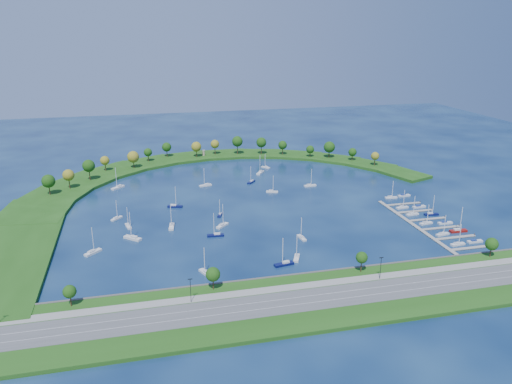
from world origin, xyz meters
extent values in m
plane|color=#07173C|center=(0.00, 0.00, 0.00)|extent=(700.00, 700.00, 0.00)
cube|color=#1E4A13|center=(0.00, -124.00, 0.80)|extent=(420.00, 42.00, 1.60)
cube|color=#474442|center=(0.00, -102.50, 0.90)|extent=(420.00, 1.20, 1.80)
cube|color=#515154|center=(0.00, -124.00, 1.66)|extent=(420.00, 16.00, 0.12)
cube|color=gray|center=(0.00, -113.00, 1.66)|extent=(420.00, 5.00, 0.12)
cube|color=silver|center=(0.00, -126.50, 1.73)|extent=(420.00, 0.15, 0.02)
cube|color=silver|center=(0.00, -121.50, 1.73)|extent=(420.00, 0.15, 0.02)
cylinder|color=#382314|center=(-95.00, -107.00, 4.05)|extent=(0.56, 0.56, 4.90)
sphere|color=#164010|center=(-95.00, -107.00, 7.54)|extent=(5.20, 5.20, 5.20)
cylinder|color=#382314|center=(-40.00, -107.00, 4.22)|extent=(0.56, 0.56, 5.25)
sphere|color=#164010|center=(-40.00, -107.00, 8.05)|extent=(6.00, 6.00, 6.00)
cylinder|color=#382314|center=(25.00, -107.00, 4.40)|extent=(0.56, 0.56, 5.60)
sphere|color=#164010|center=(25.00, -107.00, 8.24)|extent=(5.20, 5.20, 5.20)
cylinder|color=#382314|center=(90.00, -107.00, 4.05)|extent=(0.56, 0.56, 4.90)
sphere|color=#164010|center=(90.00, -107.00, 7.70)|extent=(6.00, 6.00, 6.00)
cylinder|color=black|center=(-50.00, -115.00, 6.60)|extent=(0.24, 0.24, 10.00)
cylinder|color=black|center=(30.00, -115.00, 6.60)|extent=(0.24, 0.24, 10.00)
cube|color=#1E4A13|center=(-126.75, 7.81, 1.00)|extent=(43.73, 48.72, 2.00)
cube|color=#1E4A13|center=(-118.83, 37.57, 1.00)|extent=(50.23, 54.30, 2.00)
cube|color=#1E4A13|center=(-104.03, 64.58, 1.00)|extent=(54.07, 56.09, 2.00)
cube|color=#1E4A13|center=(-83.21, 87.27, 1.00)|extent=(55.20, 54.07, 2.00)
cube|color=#1E4A13|center=(-57.57, 104.32, 1.00)|extent=(53.65, 48.47, 2.00)
cube|color=#1E4A13|center=(-28.60, 114.76, 1.00)|extent=(49.62, 39.75, 2.00)
cube|color=#1E4A13|center=(2.03, 117.98, 1.00)|extent=(44.32, 29.96, 2.00)
cube|color=#1E4A13|center=(32.54, 113.79, 1.00)|extent=(49.49, 38.05, 2.00)
cube|color=#1E4A13|center=(61.17, 102.44, 1.00)|extent=(51.13, 44.12, 2.00)
cube|color=#1E4A13|center=(86.25, 84.58, 1.00)|extent=(49.19, 47.96, 2.00)
cube|color=#1E4A13|center=(106.34, 61.24, 1.00)|extent=(43.90, 49.49, 2.00)
cube|color=#1E4A13|center=(120.28, 33.78, 1.00)|extent=(35.67, 48.74, 2.00)
cube|color=#1E4A13|center=(-126.75, -47.59, 0.95)|extent=(36.00, 130.81, 1.90)
cylinder|color=#382314|center=(-121.88, 36.32, 5.68)|extent=(0.56, 0.56, 7.35)
sphere|color=#164010|center=(-121.88, 36.32, 11.04)|extent=(8.44, 8.44, 8.44)
cylinder|color=#382314|center=(-111.01, 46.97, 5.83)|extent=(0.56, 0.56, 7.67)
sphere|color=olive|center=(-111.01, 46.97, 11.18)|extent=(7.58, 7.58, 7.58)
cylinder|color=#382314|center=(-99.39, 63.57, 6.30)|extent=(0.56, 0.56, 8.61)
sphere|color=#164010|center=(-99.39, 63.57, 12.33)|extent=(8.59, 8.59, 8.59)
cylinder|color=#382314|center=(-89.83, 85.62, 5.26)|extent=(0.56, 0.56, 6.51)
sphere|color=olive|center=(-89.83, 85.62, 9.86)|extent=(6.77, 6.77, 6.77)
cylinder|color=#382314|center=(-69.44, 89.01, 5.42)|extent=(0.56, 0.56, 6.84)
sphere|color=olive|center=(-69.44, 89.01, 10.60)|extent=(8.77, 8.77, 8.77)
cylinder|color=#382314|center=(-58.05, 106.37, 5.02)|extent=(0.56, 0.56, 6.05)
sphere|color=#164010|center=(-58.05, 106.37, 9.35)|extent=(6.52, 6.52, 6.52)
cylinder|color=#382314|center=(-42.65, 117.73, 5.31)|extent=(0.56, 0.56, 6.62)
sphere|color=#164010|center=(-42.65, 117.73, 10.13)|extent=(7.54, 7.54, 7.54)
cylinder|color=#382314|center=(-19.22, 111.40, 5.46)|extent=(0.56, 0.56, 6.93)
sphere|color=olive|center=(-19.22, 111.40, 10.57)|extent=(8.18, 8.18, 8.18)
cylinder|color=#382314|center=(-3.10, 116.66, 5.66)|extent=(0.56, 0.56, 7.32)
sphere|color=olive|center=(-3.10, 116.66, 10.74)|extent=(7.09, 7.09, 7.09)
cylinder|color=#382314|center=(15.11, 112.43, 6.58)|extent=(0.56, 0.56, 9.15)
sphere|color=#164010|center=(15.11, 112.43, 12.92)|extent=(8.85, 8.85, 8.85)
cylinder|color=#382314|center=(34.45, 108.02, 6.17)|extent=(0.56, 0.56, 8.34)
sphere|color=#164010|center=(34.45, 108.02, 12.01)|extent=(8.38, 8.38, 8.38)
cylinder|color=#382314|center=(51.17, 102.22, 5.38)|extent=(0.56, 0.56, 6.76)
sphere|color=#164010|center=(51.17, 102.22, 10.19)|extent=(7.17, 7.17, 7.17)
cylinder|color=#382314|center=(71.04, 90.16, 4.44)|extent=(0.56, 0.56, 4.89)
sphere|color=#164010|center=(71.04, 90.16, 8.19)|extent=(6.51, 6.51, 6.51)
cylinder|color=#382314|center=(85.05, 83.69, 5.50)|extent=(0.56, 0.56, 7.01)
sphere|color=#164010|center=(85.05, 83.69, 10.83)|extent=(9.12, 9.12, 9.12)
cylinder|color=#382314|center=(99.71, 71.07, 4.73)|extent=(0.56, 0.56, 5.47)
sphere|color=#164010|center=(99.71, 71.07, 8.79)|extent=(6.59, 6.59, 6.59)
cylinder|color=#382314|center=(110.07, 52.68, 5.12)|extent=(0.56, 0.56, 6.24)
sphere|color=olive|center=(110.07, 52.68, 9.50)|extent=(6.27, 6.27, 6.27)
cylinder|color=gray|center=(-12.92, 114.78, 4.11)|extent=(2.20, 2.20, 4.23)
cylinder|color=gray|center=(-12.92, 114.78, 6.38)|extent=(2.60, 2.60, 0.30)
cube|color=gray|center=(78.00, -61.00, 0.35)|extent=(2.20, 82.00, 0.40)
cube|color=gray|center=(90.10, -94.00, 0.35)|extent=(22.00, 2.00, 0.40)
cylinder|color=#382314|center=(101.00, -94.00, 0.60)|extent=(0.36, 0.36, 1.60)
cube|color=gray|center=(90.10, -80.80, 0.35)|extent=(22.00, 2.00, 0.40)
cylinder|color=#382314|center=(101.00, -80.80, 0.60)|extent=(0.36, 0.36, 1.60)
cube|color=gray|center=(90.10, -67.60, 0.35)|extent=(22.00, 2.00, 0.40)
cylinder|color=#382314|center=(101.00, -67.60, 0.60)|extent=(0.36, 0.36, 1.60)
cube|color=gray|center=(90.10, -54.40, 0.35)|extent=(22.00, 2.00, 0.40)
cylinder|color=#382314|center=(101.00, -54.40, 0.60)|extent=(0.36, 0.36, 1.60)
cube|color=gray|center=(90.10, -41.20, 0.35)|extent=(22.00, 2.00, 0.40)
cylinder|color=#382314|center=(101.00, -41.20, 0.60)|extent=(0.36, 0.36, 1.60)
cube|color=gray|center=(90.10, -28.00, 0.35)|extent=(22.00, 2.00, 0.40)
cylinder|color=#382314|center=(101.00, -28.00, 0.60)|extent=(0.36, 0.36, 1.60)
cube|color=#0A1044|center=(-46.47, -0.28, 0.53)|extent=(9.23, 4.79, 1.07)
cube|color=silver|center=(-47.33, -0.04, 1.44)|extent=(3.46, 2.51, 0.75)
cylinder|color=silver|center=(-45.78, -0.47, 7.07)|extent=(0.32, 0.32, 12.00)
cube|color=#0A1044|center=(-22.48, -20.59, 0.42)|extent=(4.39, 7.21, 0.84)
cube|color=silver|center=(-22.22, -19.95, 1.13)|extent=(2.17, 2.77, 0.59)
cylinder|color=silver|center=(-22.68, -21.11, 5.55)|extent=(0.32, 0.32, 9.42)
cube|color=silver|center=(-40.77, -90.00, 0.50)|extent=(5.40, 8.64, 1.01)
cube|color=silver|center=(-40.45, -90.77, 1.36)|extent=(2.65, 3.34, 0.70)
cylinder|color=silver|center=(-41.03, -89.38, 6.67)|extent=(0.32, 0.32, 11.32)
cube|color=silver|center=(-50.95, -32.30, 0.55)|extent=(3.95, 9.53, 1.11)
cube|color=silver|center=(-50.81, -31.38, 1.50)|extent=(2.28, 3.47, 0.78)
cylinder|color=silver|center=(-51.06, -33.03, 7.35)|extent=(0.32, 0.32, 12.48)
cube|color=silver|center=(21.26, 58.62, 0.59)|extent=(7.82, 9.61, 1.18)
cube|color=silver|center=(21.82, 59.43, 1.59)|extent=(3.53, 3.91, 0.82)
cylinder|color=silver|center=(20.82, 57.98, 7.79)|extent=(0.32, 0.32, 13.22)
cube|color=silver|center=(2.77, -85.05, 0.49)|extent=(5.31, 8.40, 0.98)
cube|color=silver|center=(3.09, -84.30, 1.32)|extent=(2.59, 3.25, 0.69)
cylinder|color=silver|center=(2.51, -85.65, 6.49)|extent=(0.32, 0.32, 11.02)
cube|color=silver|center=(-80.52, 46.07, 0.60)|extent=(9.12, 8.94, 1.20)
cube|color=silver|center=(-79.80, 46.77, 1.62)|extent=(3.87, 3.83, 0.84)
cylinder|color=silver|center=(-81.10, 45.52, 7.94)|extent=(0.32, 0.32, 13.48)
cube|color=silver|center=(12.58, -63.04, 0.46)|extent=(3.05, 7.90, 0.92)
cube|color=silver|center=(12.67, -63.80, 1.25)|extent=(1.82, 2.85, 0.65)
cylinder|color=silver|center=(12.51, -62.43, 6.12)|extent=(0.32, 0.32, 10.39)
cube|color=silver|center=(-24.01, -37.25, 0.53)|extent=(7.96, 7.89, 1.05)
cube|color=silver|center=(-24.64, -37.86, 1.42)|extent=(3.39, 3.37, 0.74)
cylinder|color=silver|center=(-23.51, -36.76, 6.96)|extent=(0.32, 0.32, 11.83)
cube|color=silver|center=(-71.65, -43.47, 0.60)|extent=(9.35, 8.83, 1.21)
cube|color=silver|center=(-70.90, -44.15, 1.63)|extent=(3.93, 3.82, 0.84)
cylinder|color=silver|center=(-72.25, -42.93, 7.99)|extent=(0.32, 0.32, 13.57)
cube|color=#0A1044|center=(-29.82, -49.61, 0.52)|extent=(8.89, 3.24, 1.04)
cube|color=silver|center=(-28.95, -49.70, 1.41)|extent=(3.19, 1.98, 0.73)
cylinder|color=silver|center=(-30.51, -49.55, 6.91)|extent=(0.32, 0.32, 11.74)
cube|color=silver|center=(-80.14, -12.51, 0.45)|extent=(6.70, 6.99, 0.91)
cube|color=silver|center=(-80.65, -13.06, 1.23)|extent=(2.89, 2.95, 0.64)
cylinder|color=silver|center=(-79.73, -12.06, 6.02)|extent=(0.32, 0.32, 10.22)
cube|color=silver|center=(-22.67, 37.39, 0.51)|extent=(8.89, 4.35, 1.03)
cube|color=silver|center=(-21.84, 37.59, 1.39)|extent=(3.31, 2.34, 0.72)
cylinder|color=silver|center=(-23.34, 37.23, 6.81)|extent=(0.32, 0.32, 11.57)
cube|color=#0A1044|center=(-4.87, -90.00, 0.56)|extent=(9.56, 4.12, 1.11)
cube|color=silver|center=(-3.96, -89.84, 1.50)|extent=(3.50, 2.34, 0.78)
cylinder|color=silver|center=(-5.60, -90.13, 7.35)|extent=(0.32, 0.32, 12.49)
cube|color=#0A1044|center=(9.46, 37.66, 0.49)|extent=(7.03, 7.66, 0.98)
cube|color=silver|center=(9.99, 38.27, 1.32)|extent=(3.07, 3.20, 0.68)
cylinder|color=silver|center=(9.04, 37.16, 6.47)|extent=(0.32, 0.32, 10.99)
cube|color=silver|center=(46.58, 20.09, 0.51)|extent=(8.60, 3.06, 1.01)
cube|color=silver|center=(45.74, 20.02, 1.37)|extent=(3.08, 1.89, 0.71)
cylinder|color=silver|center=(47.25, 20.15, 6.70)|extent=(0.32, 0.32, 11.38)
cube|color=silver|center=(17.94, 13.43, 0.46)|extent=(8.03, 4.54, 0.93)
cube|color=silver|center=(17.21, 13.68, 1.25)|extent=(3.05, 2.31, 0.65)
cylinder|color=silver|center=(18.52, 13.23, 6.15)|extent=(0.32, 0.32, 10.45)
cube|color=silver|center=(-73.87, -25.91, 0.47)|extent=(3.74, 8.15, 0.94)
cube|color=silver|center=(-74.03, -25.14, 1.28)|extent=(2.06, 3.01, 0.66)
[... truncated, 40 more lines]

